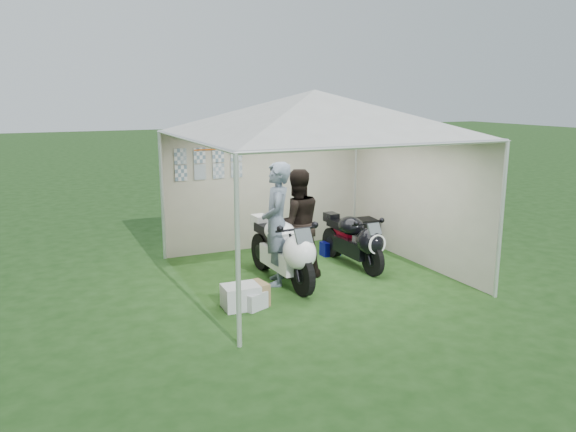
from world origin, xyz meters
The scene contains 12 objects.
ground centered at (0.00, 0.00, 0.00)m, with size 80.00×80.00×0.00m, color #1A3C11.
canopy_tent centered at (0.00, 0.03, 2.58)m, with size 5.66×5.66×3.00m.
motorcycle_white centered at (-0.59, -0.15, 0.57)m, with size 0.51×2.08×1.02m.
motorcycle_black centered at (0.87, 0.12, 0.50)m, with size 0.44×1.81×0.89m.
paddock_stand centered at (0.84, 0.95, 0.13)m, with size 0.34×0.22×0.26m, color #0F12AC.
person_dark_jacket centered at (-0.26, 0.10, 0.89)m, with size 0.86×0.67×1.77m, color black.
person_blue_jacket centered at (-0.68, -0.08, 0.96)m, with size 0.70×0.46×1.93m, color slate.
equipment_box centered at (1.70, 1.24, 0.27)m, with size 0.55×0.44×0.55m, color black.
crate_0 centered at (-1.57, -0.85, 0.17)m, with size 0.50×0.39×0.33m, color #B8BDC2.
crate_1 centered at (-1.36, -0.81, 0.16)m, with size 0.36×0.36×0.32m, color olive.
crate_2 centered at (-1.41, -0.94, 0.12)m, with size 0.33×0.27×0.24m, color #B1B5BB.
crate_3 centered at (-1.46, -0.71, 0.13)m, with size 0.38×0.27×0.26m, color brown.
Camera 1 is at (-4.05, -7.86, 2.94)m, focal length 35.00 mm.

